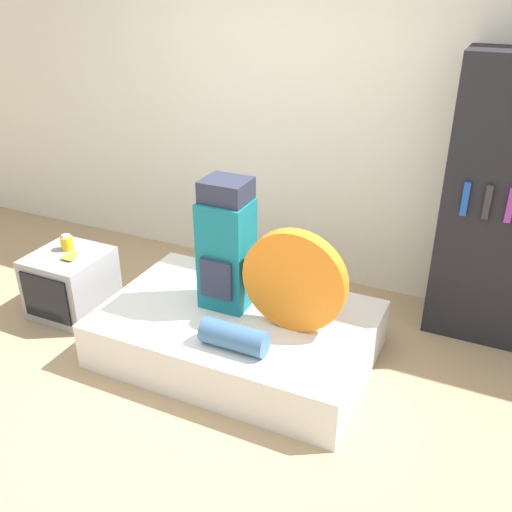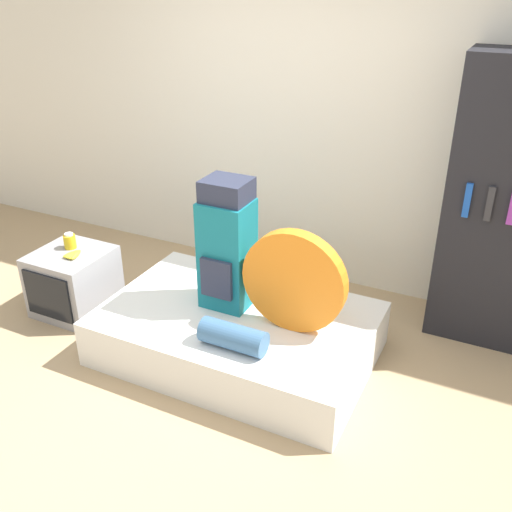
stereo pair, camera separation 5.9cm
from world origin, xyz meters
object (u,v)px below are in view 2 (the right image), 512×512
at_px(sleeping_roll, 233,337).
at_px(tent_bag, 294,281).
at_px(television, 74,282).
at_px(canister, 70,241).
at_px(backpack, 227,246).

bearing_deg(sleeping_roll, tent_bag, 57.21).
xyz_separation_m(television, canister, (-0.05, 0.07, 0.30)).
bearing_deg(tent_bag, sleeping_roll, -122.79).
height_order(backpack, sleeping_roll, backpack).
relative_size(tent_bag, canister, 5.55).
xyz_separation_m(tent_bag, television, (-1.76, -0.06, -0.41)).
distance_m(sleeping_roll, television, 1.56).
bearing_deg(television, sleeping_roll, -11.27).
bearing_deg(backpack, tent_bag, -8.92).
relative_size(backpack, television, 1.62).
bearing_deg(canister, television, -56.75).
xyz_separation_m(backpack, tent_bag, (0.50, -0.08, -0.09)).
bearing_deg(sleeping_roll, television, 168.73).
distance_m(backpack, sleeping_roll, 0.62).
height_order(television, canister, canister).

